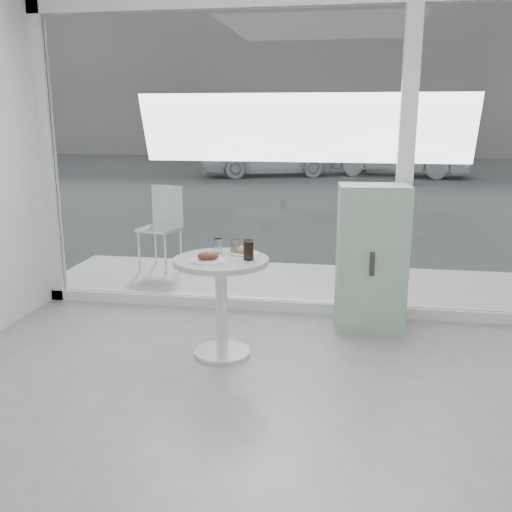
% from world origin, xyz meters
% --- Properties ---
extents(room_shell, '(6.00, 6.00, 6.00)m').
position_xyz_m(room_shell, '(0.00, -0.56, 1.91)').
color(room_shell, white).
rests_on(room_shell, ground).
extents(storefront, '(5.00, 0.14, 3.00)m').
position_xyz_m(storefront, '(0.07, 3.00, 1.71)').
color(storefront, white).
rests_on(storefront, ground).
extents(main_table, '(0.72, 0.72, 0.77)m').
position_xyz_m(main_table, '(-0.50, 1.90, 0.55)').
color(main_table, white).
rests_on(main_table, ground).
extents(patio_deck, '(5.60, 1.60, 0.05)m').
position_xyz_m(patio_deck, '(0.00, 3.80, 0.03)').
color(patio_deck, white).
rests_on(patio_deck, ground).
extents(street, '(40.00, 24.00, 0.00)m').
position_xyz_m(street, '(0.00, 16.00, -0.00)').
color(street, '#3C3C3C').
rests_on(street, ground).
extents(far_building, '(40.00, 2.00, 8.00)m').
position_xyz_m(far_building, '(0.00, 25.00, 4.00)').
color(far_building, gray).
rests_on(far_building, ground).
extents(mint_cabinet, '(0.61, 0.43, 1.25)m').
position_xyz_m(mint_cabinet, '(0.64, 2.68, 0.63)').
color(mint_cabinet, '#94BDA5').
rests_on(mint_cabinet, ground).
extents(patio_chair, '(0.50, 0.50, 0.96)m').
position_xyz_m(patio_chair, '(-1.72, 4.18, 0.60)').
color(patio_chair, white).
rests_on(patio_chair, patio_deck).
extents(car_white, '(4.27, 2.83, 1.35)m').
position_xyz_m(car_white, '(-2.12, 15.31, 0.68)').
color(car_white, white).
rests_on(car_white, street).
extents(car_silver, '(4.39, 2.30, 1.38)m').
position_xyz_m(car_silver, '(1.87, 15.93, 0.69)').
color(car_silver, '#9FA1A6').
rests_on(car_silver, street).
extents(plate_fritter, '(0.26, 0.26, 0.07)m').
position_xyz_m(plate_fritter, '(-0.57, 1.80, 0.80)').
color(plate_fritter, white).
rests_on(plate_fritter, main_table).
extents(plate_donut, '(0.23, 0.23, 0.06)m').
position_xyz_m(plate_donut, '(-0.36, 2.08, 0.79)').
color(plate_donut, white).
rests_on(plate_donut, main_table).
extents(water_tumbler_a, '(0.07, 0.07, 0.11)m').
position_xyz_m(water_tumbler_a, '(-0.56, 2.08, 0.82)').
color(water_tumbler_a, white).
rests_on(water_tumbler_a, main_table).
extents(water_tumbler_b, '(0.07, 0.07, 0.12)m').
position_xyz_m(water_tumbler_b, '(-0.42, 2.06, 0.82)').
color(water_tumbler_b, white).
rests_on(water_tumbler_b, main_table).
extents(cola_glass, '(0.08, 0.08, 0.15)m').
position_xyz_m(cola_glass, '(-0.29, 1.90, 0.84)').
color(cola_glass, white).
rests_on(cola_glass, main_table).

